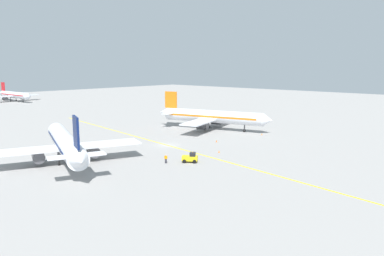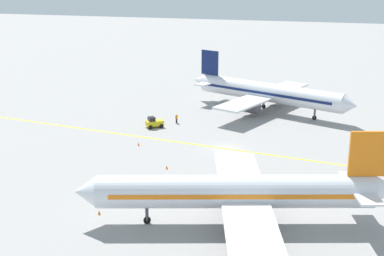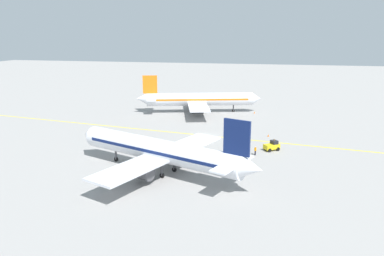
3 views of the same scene
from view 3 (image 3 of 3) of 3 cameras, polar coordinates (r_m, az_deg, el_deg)
The scene contains 9 objects.
ground_plane at distance 82.73m, azimuth 2.02°, elevation -1.15°, with size 400.00×400.00×0.00m, color gray.
apron_yellow_centreline at distance 82.73m, azimuth 2.02°, elevation -1.15°, with size 0.40×120.00×0.01m, color yellow.
airplane_at_gate at distance 60.05m, azimuth -4.86°, elevation -3.51°, with size 27.94×34.09×10.60m.
airplane_adjacent_stand at distance 106.16m, azimuth 0.99°, elevation 4.36°, with size 28.37×34.96×10.60m.
baggage_tug_white at distance 73.73m, azimuth 12.10°, elevation -2.68°, with size 2.99×3.30×2.11m.
ground_crew_worker at distance 70.31m, azimuth 9.63°, elevation -3.39°, with size 0.52×0.37×1.68m.
traffic_cone_near_nose at distance 83.52m, azimuth 11.55°, elevation -1.09°, with size 0.32×0.32×0.55m, color orange.
traffic_cone_mid_apron at distance 106.97m, azimuth 9.49°, elevation 2.37°, with size 0.32×0.32×0.55m, color orange.
traffic_cone_by_wingtip at distance 91.96m, azimuth 7.06°, elevation 0.51°, with size 0.32×0.32×0.55m, color orange.
Camera 3 is at (-78.47, -14.21, 22.01)m, focal length 35.00 mm.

